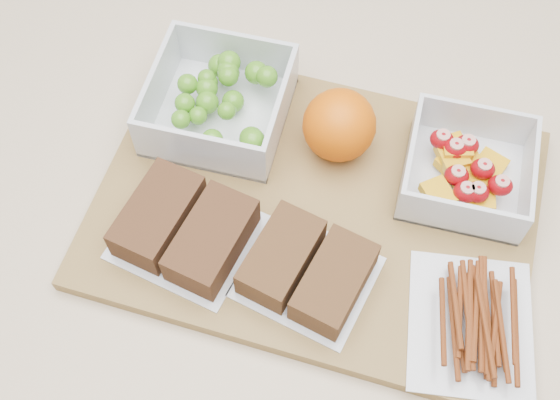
# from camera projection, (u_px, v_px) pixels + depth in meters

# --- Properties ---
(counter) EXTENTS (1.20, 0.90, 0.90)m
(counter) POSITION_uv_depth(u_px,v_px,m) (291.00, 348.00, 1.09)
(counter) COLOR beige
(counter) RESTS_ON ground
(cutting_board) EXTENTS (0.43, 0.32, 0.02)m
(cutting_board) POSITION_uv_depth(u_px,v_px,m) (315.00, 208.00, 0.69)
(cutting_board) COLOR olive
(cutting_board) RESTS_ON counter
(grape_container) EXTENTS (0.14, 0.14, 0.06)m
(grape_container) POSITION_uv_depth(u_px,v_px,m) (222.00, 101.00, 0.71)
(grape_container) COLOR silver
(grape_container) RESTS_ON cutting_board
(fruit_container) EXTENTS (0.12, 0.12, 0.05)m
(fruit_container) POSITION_uv_depth(u_px,v_px,m) (466.00, 171.00, 0.68)
(fruit_container) COLOR silver
(fruit_container) RESTS_ON cutting_board
(orange) EXTENTS (0.07, 0.07, 0.07)m
(orange) POSITION_uv_depth(u_px,v_px,m) (339.00, 125.00, 0.68)
(orange) COLOR #EC6105
(orange) RESTS_ON cutting_board
(sandwich_bag_left) EXTENTS (0.14, 0.13, 0.04)m
(sandwich_bag_left) POSITION_uv_depth(u_px,v_px,m) (185.00, 228.00, 0.65)
(sandwich_bag_left) COLOR silver
(sandwich_bag_left) RESTS_ON cutting_board
(sandwich_bag_center) EXTENTS (0.14, 0.13, 0.04)m
(sandwich_bag_center) POSITION_uv_depth(u_px,v_px,m) (308.00, 270.00, 0.63)
(sandwich_bag_center) COLOR silver
(sandwich_bag_center) RESTS_ON cutting_board
(pretzel_bag) EXTENTS (0.12, 0.14, 0.03)m
(pretzel_bag) POSITION_uv_depth(u_px,v_px,m) (474.00, 320.00, 0.61)
(pretzel_bag) COLOR silver
(pretzel_bag) RESTS_ON cutting_board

